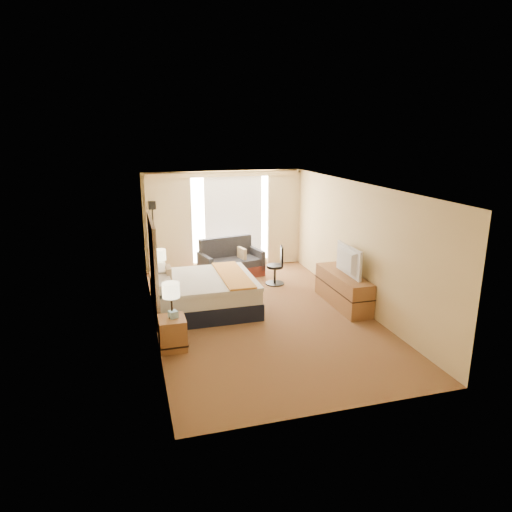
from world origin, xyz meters
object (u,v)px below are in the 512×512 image
object	(u,v)px
bed	(204,293)
desk_chair	(277,267)
floor_lamp	(153,223)
nightstand_left	(173,333)
nightstand_right	(161,287)
television	(344,261)
media_dresser	(343,289)
loveseat	(231,264)
lamp_right	(160,255)
lamp_left	(171,291)

from	to	relation	value
bed	desk_chair	xyz separation A→B (m)	(1.97, 1.16, 0.05)
floor_lamp	nightstand_left	bearing A→B (deg)	-90.07
nightstand_right	television	size ratio (longest dim) A/B	0.51
bed	television	world-z (taller)	television
media_dresser	floor_lamp	size ratio (longest dim) A/B	0.94
nightstand_left	desk_chair	world-z (taller)	desk_chair
loveseat	lamp_right	distance (m)	2.32
nightstand_right	bed	xyz separation A→B (m)	(0.81, -0.92, 0.09)
bed	loveseat	bearing A→B (deg)	63.68
television	bed	bearing A→B (deg)	79.11
nightstand_right	floor_lamp	world-z (taller)	floor_lamp
nightstand_left	media_dresser	size ratio (longest dim) A/B	0.31
nightstand_right	nightstand_left	bearing A→B (deg)	-90.00
nightstand_left	desk_chair	bearing A→B (deg)	44.58
nightstand_right	lamp_left	bearing A→B (deg)	-89.71
nightstand_right	desk_chair	world-z (taller)	desk_chair
floor_lamp	media_dresser	bearing A→B (deg)	-41.77
media_dresser	lamp_left	distance (m)	3.89
desk_chair	media_dresser	bearing A→B (deg)	-46.89
desk_chair	lamp_left	size ratio (longest dim) A/B	1.52
lamp_left	desk_chair	bearing A→B (deg)	44.43
nightstand_right	television	world-z (taller)	television
loveseat	television	world-z (taller)	television
nightstand_left	media_dresser	distance (m)	3.85
nightstand_left	lamp_right	xyz separation A→B (m)	(0.01, 2.47, 0.72)
desk_chair	bed	bearing A→B (deg)	-134.97
nightstand_right	desk_chair	xyz separation A→B (m)	(2.78, 0.24, 0.14)
nightstand_right	lamp_right	size ratio (longest dim) A/B	0.95
desk_chair	lamp_left	world-z (taller)	lamp_left
media_dresser	loveseat	world-z (taller)	loveseat
television	lamp_left	bearing A→B (deg)	105.85
nightstand_right	desk_chair	size ratio (longest dim) A/B	0.59
nightstand_left	loveseat	bearing A→B (deg)	63.36
loveseat	lamp_right	xyz separation A→B (m)	(-1.85, -1.23, 0.68)
nightstand_left	nightstand_right	distance (m)	2.50
nightstand_right	lamp_right	bearing A→B (deg)	-77.35
lamp_right	television	bearing A→B (deg)	-22.35
desk_chair	television	size ratio (longest dim) A/B	0.88
floor_lamp	nightstand_right	bearing A→B (deg)	-90.17
desk_chair	television	bearing A→B (deg)	-49.29
loveseat	lamp_left	xyz separation A→B (m)	(-1.84, -3.67, 0.71)
bed	television	bearing A→B (deg)	-12.21
nightstand_right	media_dresser	distance (m)	3.97
loveseat	desk_chair	world-z (taller)	loveseat
loveseat	lamp_left	bearing A→B (deg)	-129.02
bed	lamp_right	size ratio (longest dim) A/B	3.53
nightstand_left	nightstand_right	bearing A→B (deg)	90.00
loveseat	floor_lamp	xyz separation A→B (m)	(-1.85, 0.66, 1.03)
nightstand_left	nightstand_right	world-z (taller)	same
floor_lamp	lamp_right	xyz separation A→B (m)	(0.00, -1.88, -0.35)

